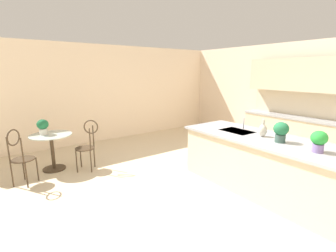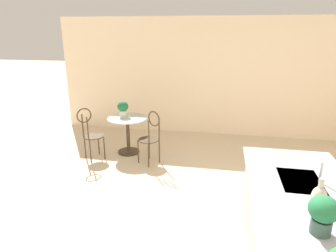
# 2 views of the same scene
# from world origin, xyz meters

# --- Properties ---
(ground_plane) EXTENTS (40.00, 40.00, 0.00)m
(ground_plane) POSITION_xyz_m (0.00, 0.00, 0.00)
(ground_plane) COLOR beige
(wall_back) EXTENTS (9.00, 0.12, 2.70)m
(wall_back) POSITION_xyz_m (0.00, 3.66, 1.35)
(wall_back) COLOR beige
(wall_back) RESTS_ON ground
(wall_left_window) EXTENTS (0.12, 7.80, 2.70)m
(wall_left_window) POSITION_xyz_m (-4.26, 0.00, 1.35)
(wall_left_window) COLOR beige
(wall_left_window) RESTS_ON ground
(kitchen_island) EXTENTS (2.80, 1.06, 0.92)m
(kitchen_island) POSITION_xyz_m (0.30, 0.85, 0.46)
(kitchen_island) COLOR beige
(kitchen_island) RESTS_ON ground
(back_counter_run) EXTENTS (2.44, 0.64, 1.52)m
(back_counter_run) POSITION_xyz_m (-0.40, 3.21, 0.49)
(back_counter_run) COLOR beige
(back_counter_run) RESTS_ON ground
(upper_cabinet_run) EXTENTS (2.40, 0.36, 0.76)m
(upper_cabinet_run) POSITION_xyz_m (-0.40, 3.18, 1.90)
(upper_cabinet_run) COLOR beige
(upper_cabinet_run) RESTS_ON back_counter_run
(bistro_table) EXTENTS (0.80, 0.80, 0.74)m
(bistro_table) POSITION_xyz_m (-2.69, -1.82, 0.45)
(bistro_table) COLOR #3D2D1E
(bistro_table) RESTS_ON ground
(chair_near_window) EXTENTS (0.52, 0.52, 1.04)m
(chair_near_window) POSITION_xyz_m (-2.26, -1.24, 0.57)
(chair_near_window) COLOR #3D2D1E
(chair_near_window) RESTS_ON ground
(chair_by_island) EXTENTS (0.54, 0.54, 1.04)m
(chair_by_island) POSITION_xyz_m (-2.24, -2.41, 0.57)
(chair_by_island) COLOR #3D2D1E
(chair_by_island) RESTS_ON ground
(sink_faucet) EXTENTS (0.02, 0.02, 0.22)m
(sink_faucet) POSITION_xyz_m (-0.25, 1.03, 1.03)
(sink_faucet) COLOR #B2B5BA
(sink_faucet) RESTS_ON kitchen_island
(potted_plant_on_table) EXTENTS (0.22, 0.22, 0.31)m
(potted_plant_on_table) POSITION_xyz_m (-2.78, -1.93, 0.92)
(potted_plant_on_table) COLOR beige
(potted_plant_on_table) RESTS_ON bistro_table
(potted_plant_counter_far) EXTENTS (0.21, 0.21, 0.29)m
(potted_plant_counter_far) POSITION_xyz_m (1.15, 0.76, 1.09)
(potted_plant_counter_far) COLOR #7A669E
(potted_plant_counter_far) RESTS_ON kitchen_island
(potted_plant_counter_near) EXTENTS (0.22, 0.22, 0.31)m
(potted_plant_counter_near) POSITION_xyz_m (0.60, 0.80, 1.10)
(potted_plant_counter_near) COLOR #385147
(potted_plant_counter_near) RESTS_ON kitchen_island
(vase_on_counter) EXTENTS (0.13, 0.13, 0.29)m
(vase_on_counter) POSITION_xyz_m (0.25, 0.87, 1.03)
(vase_on_counter) COLOR #BCB29E
(vase_on_counter) RESTS_ON kitchen_island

